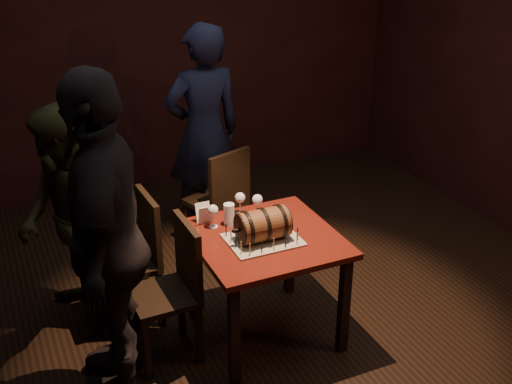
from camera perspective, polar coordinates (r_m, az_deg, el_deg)
room_shell at (r=4.03m, az=1.06°, el=5.67°), size 5.04×5.04×2.80m
pub_table at (r=4.16m, az=0.82°, el=-5.26°), size 0.90×0.90×0.75m
cake_board at (r=4.05m, az=0.62°, el=-4.27°), size 0.45×0.35×0.01m
barrel_cake at (r=4.00m, az=0.62°, el=-2.93°), size 0.37×0.22×0.22m
birthday_candles at (r=4.03m, az=0.63°, el=-3.69°), size 0.40×0.30×0.09m
wine_glass_left at (r=4.16m, az=-3.85°, el=-1.71°), size 0.07×0.07×0.16m
wine_glass_mid at (r=4.32m, az=-1.43°, el=-0.60°), size 0.07×0.07×0.16m
wine_glass_right at (r=4.29m, az=0.12°, el=-0.77°), size 0.07×0.07×0.16m
pint_of_ale at (r=4.21m, az=-2.40°, el=-2.05°), size 0.07×0.07×0.15m
menu_card at (r=4.25m, az=-4.61°, el=-1.96°), size 0.10×0.05×0.13m
chair_back at (r=5.16m, az=-3.05°, el=-0.41°), size 0.51×0.51×0.93m
chair_left_rear at (r=4.45m, az=-10.54°, el=-5.28°), size 0.42×0.42×0.93m
chair_left_front at (r=4.08m, az=-7.27°, el=-8.07°), size 0.41×0.41×0.93m
person_back at (r=5.38m, az=-4.66°, el=5.20°), size 0.69×0.47×1.84m
person_left_rear at (r=4.35m, az=-16.42°, el=-2.71°), size 0.68×0.83×1.57m
person_left_front at (r=3.66m, az=-13.11°, el=-4.26°), size 0.84×1.25×1.98m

